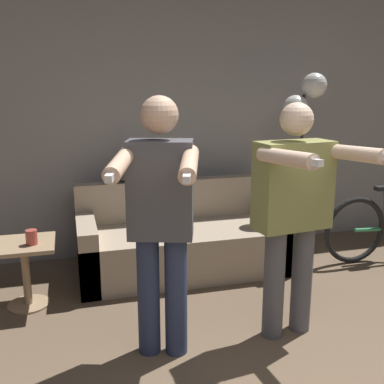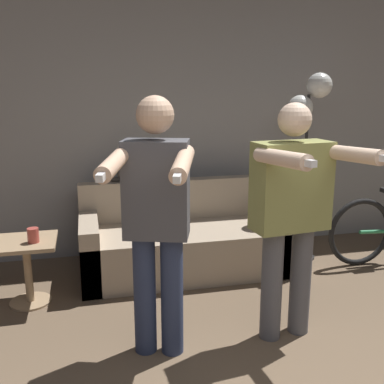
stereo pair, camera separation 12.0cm
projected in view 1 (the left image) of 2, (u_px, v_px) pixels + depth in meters
wall_back at (181, 123)px, 4.48m from camera, size 10.00×0.05×2.60m
couch at (182, 242)px, 4.13m from camera, size 1.86×0.83×0.79m
person_left at (161, 214)px, 2.66m from camera, size 0.59×0.76×1.61m
person_right at (294, 205)px, 2.89m from camera, size 0.61×0.72×1.57m
cat at (131, 173)px, 4.17m from camera, size 0.42×0.14×0.19m
floor_lamp at (304, 111)px, 4.19m from camera, size 0.41×0.29×1.78m
side_table at (25, 261)px, 3.41m from camera, size 0.45×0.45×0.51m
cup at (32, 237)px, 3.33m from camera, size 0.08×0.08×0.11m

